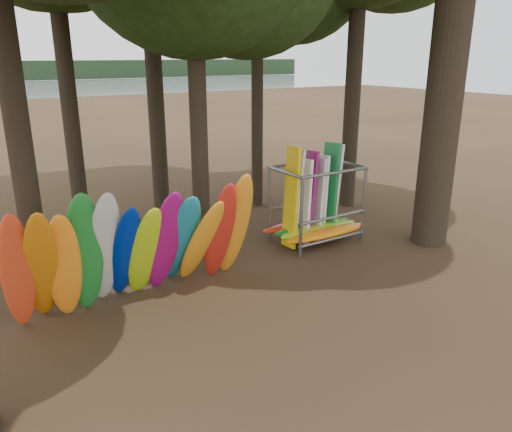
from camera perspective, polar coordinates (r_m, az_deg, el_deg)
ground at (r=11.89m, az=4.53°, el=-8.21°), size 120.00×120.00×0.00m
kayak_row at (r=10.96m, az=-13.00°, el=-3.61°), size 5.43×2.17×2.98m
storage_rack at (r=14.48m, az=6.86°, el=1.05°), size 3.02×1.57×2.88m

